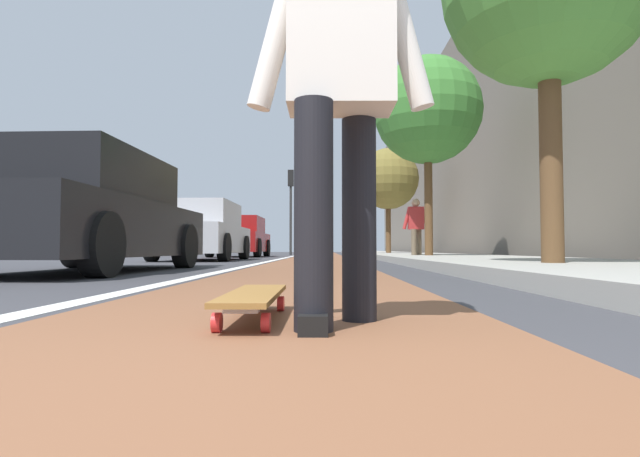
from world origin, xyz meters
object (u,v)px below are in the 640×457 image
parked_car_mid (202,232)px  traffic_light (291,196)px  skater_person (339,80)px  street_tree_mid (428,111)px  skateboard (254,297)px  parked_car_near (85,215)px  pedestrian_distant (416,225)px  parked_car_far (240,238)px  street_tree_far (388,179)px

parked_car_mid → traffic_light: size_ratio=0.99×
skater_person → street_tree_mid: bearing=-13.4°
skateboard → parked_car_near: 5.14m
skateboard → traffic_light: (22.46, 1.45, 2.82)m
traffic_light → pedestrian_distant: (-11.48, -4.10, -1.99)m
parked_car_far → street_tree_far: street_tree_far is taller
skater_person → pedestrian_distant: bearing=-11.7°
parked_car_near → street_tree_far: bearing=-21.9°
skateboard → street_tree_far: 18.78m
parked_car_mid → pedestrian_distant: (0.21, -5.56, 0.20)m
skater_person → parked_car_far: bearing=11.1°
parked_car_near → parked_car_far: size_ratio=1.08×
skateboard → parked_car_far: parked_car_far is taller
skateboard → traffic_light: 22.68m
skateboard → traffic_light: size_ratio=0.20×
street_tree_mid → street_tree_far: (7.97, 0.00, -0.60)m
pedestrian_distant → traffic_light: bearing=19.7°
parked_car_near → pedestrian_distant: size_ratio=2.71×
parked_car_near → pedestrian_distant: pedestrian_distant is taller
parked_car_mid → parked_car_far: (5.84, 0.04, 0.00)m
skater_person → street_tree_mid: 11.14m
parked_car_near → skateboard: bearing=-146.9°
traffic_light → street_tree_far: bearing=-134.1°
skateboard → parked_car_near: (4.28, 2.78, 0.63)m
skater_person → parked_car_far: skater_person is taller
parked_car_mid → street_tree_far: 9.78m
parked_car_far → street_tree_mid: street_tree_mid is taller
skater_person → pedestrian_distant: size_ratio=1.02×
skateboard → parked_car_far: bearing=10.0°
skateboard → skater_person: 0.92m
parked_car_far → pedestrian_distant: size_ratio=2.50×
pedestrian_distant → street_tree_far: bearing=-1.5°
skater_person → parked_car_mid: skater_person is taller
parked_car_near → traffic_light: size_ratio=1.04×
skateboard → parked_car_mid: parked_car_mid is taller
parked_car_far → street_tree_far: 6.51m
street_tree_mid → pedestrian_distant: bearing=16.7°
skateboard → street_tree_mid: (10.34, -2.85, 3.67)m
skateboard → pedestrian_distant: pedestrian_distant is taller
skateboard → pedestrian_distant: size_ratio=0.52×
parked_car_far → pedestrian_distant: bearing=-135.2°
parked_car_far → parked_car_mid: bearing=-179.6°
skater_person → parked_car_near: skater_person is taller
traffic_light → street_tree_far: (-4.16, -4.30, 0.25)m
skateboard → parked_car_near: bearing=33.1°
traffic_light → street_tree_far: street_tree_far is taller
parked_car_near → parked_car_mid: bearing=1.1°
street_tree_far → pedestrian_distant: (-7.32, 0.20, -2.24)m
skater_person → street_tree_far: size_ratio=0.37×
skateboard → street_tree_far: bearing=-8.8°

